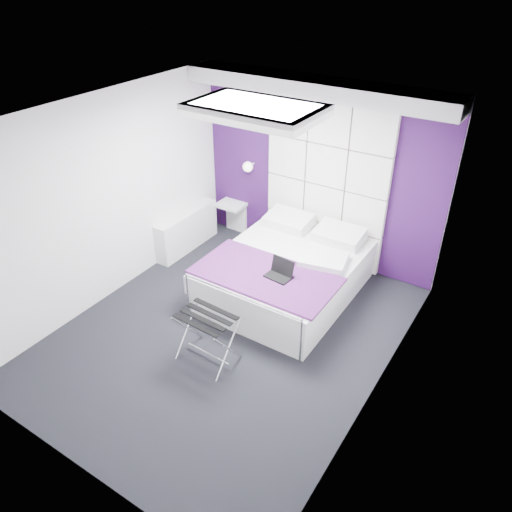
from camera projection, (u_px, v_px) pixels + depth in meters
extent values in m
plane|color=black|center=(229.00, 333.00, 6.01)|extent=(4.40, 4.40, 0.00)
plane|color=white|center=(221.00, 119.00, 4.63)|extent=(4.40, 4.40, 0.00)
plane|color=white|center=(318.00, 173.00, 6.89)|extent=(3.60, 0.00, 3.60)
plane|color=white|center=(107.00, 200.00, 6.15)|extent=(0.00, 4.40, 4.40)
plane|color=white|center=(387.00, 294.00, 4.49)|extent=(0.00, 4.40, 4.40)
cube|color=#320F44|center=(318.00, 173.00, 6.88)|extent=(3.58, 0.02, 2.58)
cube|color=white|center=(315.00, 87.00, 6.08)|extent=(3.58, 0.50, 0.20)
sphere|color=white|center=(249.00, 166.00, 7.31)|extent=(0.15, 0.15, 0.15)
cube|color=white|center=(187.00, 230.00, 7.55)|extent=(0.22, 1.20, 0.60)
cube|color=white|center=(285.00, 284.00, 6.62)|extent=(1.64, 2.05, 0.31)
cube|color=silver|center=(286.00, 266.00, 6.47)|extent=(1.68, 2.09, 0.26)
cube|color=#531651|center=(265.00, 275.00, 6.03)|extent=(1.74, 0.92, 0.03)
cube|color=white|center=(231.00, 205.00, 7.81)|extent=(0.42, 0.33, 0.05)
cube|color=black|center=(206.00, 317.00, 5.33)|extent=(0.61, 0.45, 0.01)
cube|color=black|center=(278.00, 277.00, 5.96)|extent=(0.31, 0.22, 0.02)
cube|color=black|center=(283.00, 265.00, 5.98)|extent=(0.31, 0.01, 0.21)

